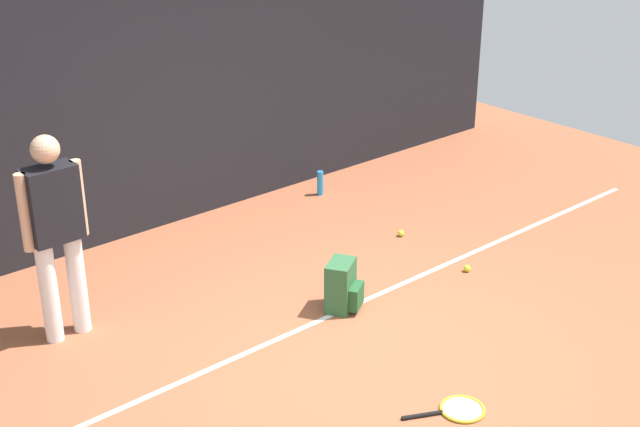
# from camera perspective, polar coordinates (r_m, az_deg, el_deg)

# --- Properties ---
(ground_plane) EXTENTS (12.00, 12.00, 0.00)m
(ground_plane) POSITION_cam_1_polar(r_m,az_deg,el_deg) (7.09, 2.13, -8.41)
(ground_plane) COLOR #9E5638
(back_fence) EXTENTS (10.00, 0.10, 2.98)m
(back_fence) POSITION_cam_1_polar(r_m,az_deg,el_deg) (8.75, -11.31, 8.16)
(back_fence) COLOR black
(back_fence) RESTS_ON ground
(court_line) EXTENTS (9.00, 0.05, 0.00)m
(court_line) POSITION_cam_1_polar(r_m,az_deg,el_deg) (7.37, -0.22, -7.02)
(court_line) COLOR white
(court_line) RESTS_ON ground
(tennis_player) EXTENTS (0.53, 0.22, 1.70)m
(tennis_player) POSITION_cam_1_polar(r_m,az_deg,el_deg) (7.05, -16.78, -0.78)
(tennis_player) COLOR white
(tennis_player) RESTS_ON ground
(tennis_racket) EXTENTS (0.63, 0.44, 0.03)m
(tennis_racket) POSITION_cam_1_polar(r_m,az_deg,el_deg) (6.42, 8.96, -12.44)
(tennis_racket) COLOR black
(tennis_racket) RESTS_ON ground
(backpack) EXTENTS (0.37, 0.37, 0.44)m
(backpack) POSITION_cam_1_polar(r_m,az_deg,el_deg) (7.47, 1.46, -4.76)
(backpack) COLOR #2D6038
(backpack) RESTS_ON ground
(tennis_ball_near_player) EXTENTS (0.07, 0.07, 0.07)m
(tennis_ball_near_player) POSITION_cam_1_polar(r_m,az_deg,el_deg) (8.88, 5.27, -1.28)
(tennis_ball_near_player) COLOR #CCE033
(tennis_ball_near_player) RESTS_ON ground
(tennis_ball_by_fence) EXTENTS (0.07, 0.07, 0.07)m
(tennis_ball_by_fence) POSITION_cam_1_polar(r_m,az_deg,el_deg) (8.26, 9.51, -3.53)
(tennis_ball_by_fence) COLOR #CCE033
(tennis_ball_by_fence) RESTS_ON ground
(water_bottle) EXTENTS (0.07, 0.07, 0.28)m
(water_bottle) POSITION_cam_1_polar(r_m,az_deg,el_deg) (9.81, 0.01, 1.99)
(water_bottle) COLOR #268CD8
(water_bottle) RESTS_ON ground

